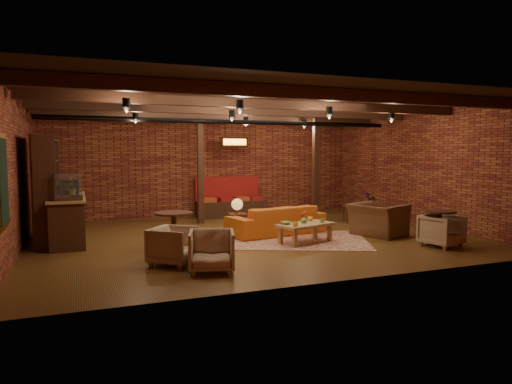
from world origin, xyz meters
name	(u,v)px	position (x,y,z in m)	size (l,w,h in m)	color
floor	(252,237)	(0.00, 0.00, 0.00)	(10.00, 10.00, 0.00)	#3D270F
ceiling	(252,103)	(0.00, 0.00, 3.20)	(10.00, 8.00, 0.02)	black
wall_back	(208,166)	(0.00, 4.00, 1.60)	(10.00, 0.02, 3.20)	maroon
wall_front	(343,180)	(0.00, -4.00, 1.60)	(10.00, 0.02, 3.20)	maroon
wall_left	(16,174)	(-5.00, 0.00, 1.60)	(0.02, 8.00, 3.20)	maroon
wall_right	(421,168)	(5.00, 0.00, 1.60)	(0.02, 8.00, 3.20)	maroon
ceiling_beams	(252,108)	(0.00, 0.00, 3.08)	(9.80, 6.40, 0.22)	black
ceiling_pipe	(231,122)	(0.00, 1.60, 2.85)	(0.12, 0.12, 9.60)	black
post_left	(200,168)	(-0.60, 2.60, 1.60)	(0.16, 0.16, 3.20)	black
post_right	(316,167)	(2.80, 2.00, 1.60)	(0.16, 0.16, 3.20)	black
service_counter	(68,207)	(-4.10, 1.00, 0.80)	(0.80, 2.50, 1.60)	black
plant_counter	(72,188)	(-4.00, 1.20, 1.22)	(0.35, 0.39, 0.30)	#337F33
shelving_hutch	(48,190)	(-4.50, 1.10, 1.20)	(0.52, 2.00, 2.40)	black
chalkboard_menu	(2,181)	(-4.93, -2.30, 1.60)	(0.08, 0.96, 1.46)	black
banquette	(230,201)	(0.60, 3.55, 0.50)	(2.10, 0.70, 1.00)	maroon
service_sign	(234,142)	(0.60, 3.10, 2.35)	(0.86, 0.06, 0.30)	orange
ceiling_spotlights	(252,117)	(0.00, 0.00, 2.86)	(6.40, 4.40, 0.28)	black
rug	(297,239)	(0.87, -0.67, 0.01)	(3.19, 2.44, 0.01)	maroon
sofa	(276,220)	(0.70, 0.15, 0.36)	(2.45, 0.96, 0.72)	#B85619
coffee_table	(305,226)	(0.85, -1.09, 0.40)	(1.43, 1.00, 0.70)	olive
side_table_lamp	(237,207)	(-0.21, 0.48, 0.68)	(0.45, 0.45, 0.90)	black
round_table_left	(174,225)	(-2.04, -0.80, 0.54)	(0.77, 0.77, 0.80)	black
armchair_a	(173,244)	(-2.28, -1.96, 0.38)	(0.74, 0.69, 0.76)	beige
armchair_b	(212,249)	(-1.76, -2.68, 0.39)	(0.76, 0.71, 0.78)	beige
armchair_right	(378,214)	(2.95, -0.90, 0.53)	(1.20, 0.78, 1.05)	brown
side_table_book	(351,207)	(3.53, 1.16, 0.45)	(0.55, 0.55, 0.51)	black
round_table_right	(439,223)	(3.36, -2.50, 0.53)	(0.68, 0.68, 0.79)	black
armchair_far	(442,229)	(3.45, -2.49, 0.38)	(0.74, 0.69, 0.76)	beige
plant_tall	(370,178)	(4.15, 1.16, 1.28)	(1.43, 1.43, 2.55)	#4C7F4C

